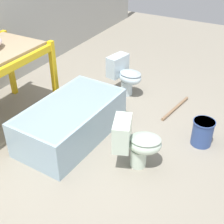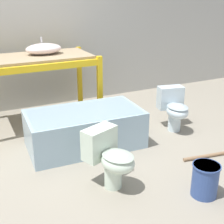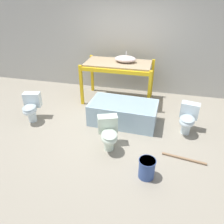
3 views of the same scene
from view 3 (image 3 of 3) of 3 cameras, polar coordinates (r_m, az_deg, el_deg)
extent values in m
plane|color=gray|center=(5.00, 0.31, -2.48)|extent=(12.00, 12.00, 0.00)
cube|color=#ADADA8|center=(6.15, 4.58, 19.81)|extent=(10.80, 0.08, 3.20)
cube|color=yellow|center=(5.58, -7.99, 6.91)|extent=(0.07, 0.07, 1.04)
cube|color=yellow|center=(5.24, 9.66, 5.18)|extent=(0.07, 0.07, 1.04)
cube|color=yellow|center=(6.34, -5.22, 9.98)|extent=(0.07, 0.07, 1.04)
cube|color=yellow|center=(6.05, 10.40, 8.57)|extent=(0.07, 0.07, 1.04)
cube|color=yellow|center=(5.19, 0.60, 10.58)|extent=(1.69, 0.06, 0.09)
cube|color=yellow|center=(6.00, 2.51, 13.30)|extent=(1.69, 0.06, 0.09)
cube|color=#998466|center=(5.57, 1.63, 12.65)|extent=(1.62, 0.80, 0.04)
ellipsoid|color=silver|center=(5.57, 3.51, 13.66)|extent=(0.53, 0.35, 0.16)
cylinder|color=silver|center=(5.63, 3.73, 15.10)|extent=(0.02, 0.02, 0.08)
cube|color=#99B7CC|center=(4.87, 2.93, -0.17)|extent=(1.50, 0.85, 0.48)
cube|color=#829CAD|center=(4.80, 2.98, 1.30)|extent=(1.41, 0.77, 0.20)
cylinder|color=silver|center=(4.15, -0.80, -8.35)|extent=(0.18, 0.18, 0.23)
ellipsoid|color=silver|center=(3.97, -0.71, -6.64)|extent=(0.41, 0.45, 0.21)
ellipsoid|color=#A3B3A3|center=(3.93, -0.72, -5.81)|extent=(0.39, 0.43, 0.03)
cube|color=silver|center=(4.11, -1.15, -3.08)|extent=(0.41, 0.30, 0.33)
cylinder|color=silver|center=(5.29, -20.07, -1.09)|extent=(0.18, 0.18, 0.23)
ellipsoid|color=silver|center=(5.14, -20.68, 0.47)|extent=(0.38, 0.43, 0.21)
ellipsoid|color=#9FAFB7|center=(5.11, -20.82, 1.17)|extent=(0.36, 0.41, 0.03)
cube|color=silver|center=(5.30, -20.07, 3.05)|extent=(0.40, 0.27, 0.33)
cylinder|color=silver|center=(4.82, 18.68, -4.03)|extent=(0.18, 0.18, 0.23)
ellipsoid|color=silver|center=(4.66, 18.97, -2.37)|extent=(0.37, 0.43, 0.21)
ellipsoid|color=#9FAFB7|center=(4.62, 19.11, -1.62)|extent=(0.35, 0.40, 0.03)
cube|color=silver|center=(4.83, 19.66, 0.41)|extent=(0.40, 0.26, 0.33)
cylinder|color=#334C8C|center=(3.64, 9.05, -14.36)|extent=(0.26, 0.26, 0.34)
cylinder|color=#334C8C|center=(3.53, 9.27, -12.45)|extent=(0.28, 0.28, 0.02)
cylinder|color=#8C6B4C|center=(4.19, 18.25, -11.44)|extent=(0.77, 0.16, 0.04)
camera|label=1|loc=(3.94, -47.91, 18.50)|focal=50.00mm
camera|label=2|loc=(2.27, -53.55, -2.99)|focal=50.00mm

